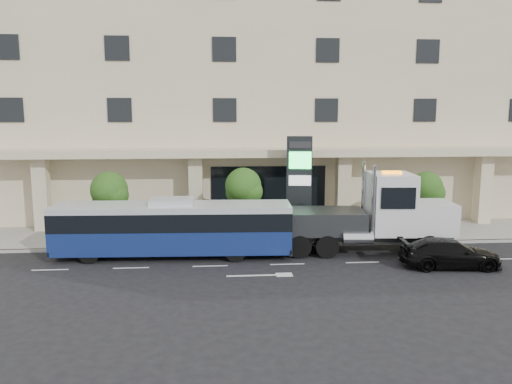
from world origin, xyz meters
TOP-DOWN VIEW (x-y plane):
  - ground at (0.00, 0.00)m, footprint 120.00×120.00m
  - sidewalk at (0.00, 5.00)m, footprint 120.00×6.00m
  - curb at (0.00, 2.00)m, footprint 120.00×0.30m
  - convention_center at (-0.00, 15.42)m, footprint 60.00×17.60m
  - tree_left at (-9.97, 3.59)m, footprint 2.27×2.20m
  - tree_mid at (-1.97, 3.59)m, footprint 2.28×2.20m
  - tree_right at (9.53, 3.59)m, footprint 2.10×2.00m
  - city_bus at (-6.01, 0.43)m, footprint 12.86×3.22m
  - tow_truck at (5.09, 0.48)m, footprint 11.13×3.44m
  - black_sedan at (8.18, -2.64)m, footprint 5.18×2.47m
  - signage_pylon at (1.50, 4.04)m, footprint 1.62×0.80m

SIDE VIEW (x-z plane):
  - ground at x=0.00m, z-range 0.00..0.00m
  - sidewalk at x=0.00m, z-range 0.00..0.15m
  - curb at x=0.00m, z-range 0.00..0.15m
  - black_sedan at x=8.18m, z-range 0.00..1.46m
  - city_bus at x=-6.01m, z-range 0.03..3.26m
  - tow_truck at x=5.09m, z-range -0.45..4.60m
  - tree_right at x=9.53m, z-range 1.01..5.06m
  - tree_left at x=-9.97m, z-range 1.00..5.22m
  - tree_mid at x=-1.97m, z-range 1.07..5.45m
  - signage_pylon at x=1.50m, z-range 0.20..6.44m
  - convention_center at x=0.00m, z-range -0.03..19.97m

